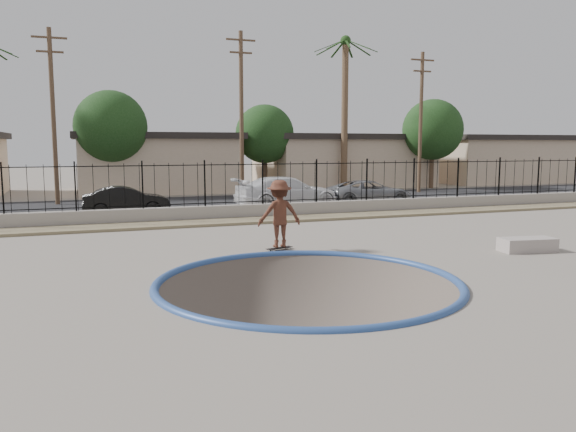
# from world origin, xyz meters

# --- Properties ---
(ground) EXTENTS (120.00, 120.00, 2.20)m
(ground) POSITION_xyz_m (0.00, 12.00, -1.10)
(ground) COLOR gray
(ground) RESTS_ON ground
(bowl_pit) EXTENTS (6.84, 6.84, 1.80)m
(bowl_pit) POSITION_xyz_m (0.00, -1.00, 0.00)
(bowl_pit) COLOR #4C403A
(bowl_pit) RESTS_ON ground
(coping_ring) EXTENTS (7.04, 7.04, 0.20)m
(coping_ring) POSITION_xyz_m (0.00, -1.00, 0.00)
(coping_ring) COLOR #2A4A8A
(coping_ring) RESTS_ON ground
(rock_strip) EXTENTS (42.00, 1.60, 0.11)m
(rock_strip) POSITION_xyz_m (0.00, 9.20, 0.06)
(rock_strip) COLOR #90825E
(rock_strip) RESTS_ON ground
(retaining_wall) EXTENTS (42.00, 0.45, 0.60)m
(retaining_wall) POSITION_xyz_m (0.00, 10.30, 0.30)
(retaining_wall) COLOR gray
(retaining_wall) RESTS_ON ground
(fence) EXTENTS (40.00, 0.04, 1.80)m
(fence) POSITION_xyz_m (0.00, 10.30, 1.50)
(fence) COLOR black
(fence) RESTS_ON retaining_wall
(street) EXTENTS (90.00, 8.00, 0.04)m
(street) POSITION_xyz_m (0.00, 17.00, 0.02)
(street) COLOR black
(street) RESTS_ON ground
(house_center) EXTENTS (10.60, 8.60, 3.90)m
(house_center) POSITION_xyz_m (0.00, 26.50, 1.97)
(house_center) COLOR #C3AA8B
(house_center) RESTS_ON ground
(house_east) EXTENTS (12.60, 8.60, 3.90)m
(house_east) POSITION_xyz_m (14.00, 26.50, 1.97)
(house_east) COLOR #C3AA8B
(house_east) RESTS_ON ground
(house_east_far) EXTENTS (11.60, 8.60, 3.90)m
(house_east_far) POSITION_xyz_m (28.00, 26.50, 1.97)
(house_east_far) COLOR #C3AA8B
(house_east_far) RESTS_ON ground
(palm_right) EXTENTS (2.30, 2.30, 10.30)m
(palm_right) POSITION_xyz_m (12.00, 22.00, 7.33)
(palm_right) COLOR brown
(palm_right) RESTS_ON ground
(utility_pole_left) EXTENTS (1.70, 0.24, 9.00)m
(utility_pole_left) POSITION_xyz_m (-6.00, 19.00, 4.70)
(utility_pole_left) COLOR #473323
(utility_pole_left) RESTS_ON ground
(utility_pole_mid) EXTENTS (1.70, 0.24, 9.50)m
(utility_pole_mid) POSITION_xyz_m (4.00, 19.00, 4.96)
(utility_pole_mid) COLOR #473323
(utility_pole_mid) RESTS_ON ground
(utility_pole_right) EXTENTS (1.70, 0.24, 9.00)m
(utility_pole_right) POSITION_xyz_m (16.00, 19.00, 4.70)
(utility_pole_right) COLOR #473323
(utility_pole_right) RESTS_ON ground
(street_tree_left) EXTENTS (4.32, 4.32, 6.36)m
(street_tree_left) POSITION_xyz_m (-3.00, 23.00, 4.19)
(street_tree_left) COLOR #473323
(street_tree_left) RESTS_ON ground
(street_tree_mid) EXTENTS (3.96, 3.96, 5.83)m
(street_tree_mid) POSITION_xyz_m (7.00, 24.00, 3.84)
(street_tree_mid) COLOR #473323
(street_tree_mid) RESTS_ON ground
(street_tree_right) EXTENTS (4.32, 4.32, 6.36)m
(street_tree_right) POSITION_xyz_m (19.00, 22.00, 4.19)
(street_tree_right) COLOR #473323
(street_tree_right) RESTS_ON ground
(skater) EXTENTS (1.34, 0.84, 2.00)m
(skater) POSITION_xyz_m (0.71, 3.00, 1.00)
(skater) COLOR brown
(skater) RESTS_ON ground
(skateboard) EXTENTS (0.88, 0.47, 0.07)m
(skateboard) POSITION_xyz_m (0.71, 3.00, 0.06)
(skateboard) COLOR black
(skateboard) RESTS_ON ground
(concrete_ledge) EXTENTS (1.69, 0.94, 0.40)m
(concrete_ledge) POSITION_xyz_m (7.50, 0.29, 0.20)
(concrete_ledge) COLOR #A39791
(concrete_ledge) RESTS_ON ground
(car_b) EXTENTS (3.75, 1.31, 1.24)m
(car_b) POSITION_xyz_m (-2.93, 13.40, 0.65)
(car_b) COLOR black
(car_b) RESTS_ON street
(car_c) EXTENTS (5.38, 2.44, 1.53)m
(car_c) POSITION_xyz_m (4.74, 13.40, 0.80)
(car_c) COLOR white
(car_c) RESTS_ON street
(car_d) EXTENTS (4.58, 2.31, 1.24)m
(car_d) POSITION_xyz_m (9.38, 13.50, 0.66)
(car_d) COLOR gray
(car_d) RESTS_ON street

